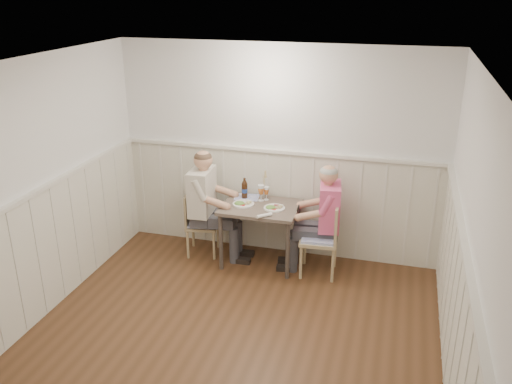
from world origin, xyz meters
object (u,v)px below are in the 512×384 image
(chair_right, at_px, (324,236))
(chair_left, at_px, (199,221))
(dining_table, at_px, (260,214))
(man_in_pink, at_px, (325,227))
(diner_cream, at_px, (206,213))
(grass_vase, at_px, (263,185))
(beer_bottle, at_px, (245,189))

(chair_right, bearing_deg, chair_left, 176.36)
(dining_table, height_order, man_in_pink, man_in_pink)
(diner_cream, bearing_deg, chair_right, -2.16)
(man_in_pink, height_order, diner_cream, diner_cream)
(chair_left, height_order, grass_vase, grass_vase)
(diner_cream, bearing_deg, dining_table, 1.32)
(man_in_pink, bearing_deg, dining_table, -178.01)
(dining_table, xyz_separation_m, grass_vase, (-0.04, 0.27, 0.27))
(dining_table, xyz_separation_m, diner_cream, (-0.69, -0.02, -0.06))
(man_in_pink, xyz_separation_m, diner_cream, (-1.46, -0.04, 0.03))
(chair_right, bearing_deg, dining_table, 174.79)
(dining_table, relative_size, diner_cream, 0.65)
(dining_table, height_order, grass_vase, grass_vase)
(chair_right, xyz_separation_m, man_in_pink, (-0.01, 0.10, 0.07))
(chair_left, relative_size, grass_vase, 2.20)
(dining_table, xyz_separation_m, man_in_pink, (0.77, 0.03, -0.09))
(chair_left, bearing_deg, grass_vase, 17.15)
(dining_table, distance_m, chair_right, 0.80)
(chair_left, distance_m, grass_vase, 0.94)
(dining_table, xyz_separation_m, chair_left, (-0.81, 0.03, -0.21))
(dining_table, height_order, chair_right, chair_right)
(diner_cream, height_order, grass_vase, diner_cream)
(beer_bottle, relative_size, grass_vase, 0.71)
(chair_right, distance_m, grass_vase, 0.99)
(chair_right, height_order, diner_cream, diner_cream)
(diner_cream, bearing_deg, chair_left, 159.25)
(man_in_pink, distance_m, grass_vase, 0.92)
(beer_bottle, xyz_separation_m, grass_vase, (0.21, 0.09, 0.05))
(dining_table, bearing_deg, grass_vase, 98.12)
(beer_bottle, distance_m, grass_vase, 0.24)
(dining_table, relative_size, man_in_pink, 0.68)
(man_in_pink, xyz_separation_m, beer_bottle, (-1.03, 0.16, 0.31))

